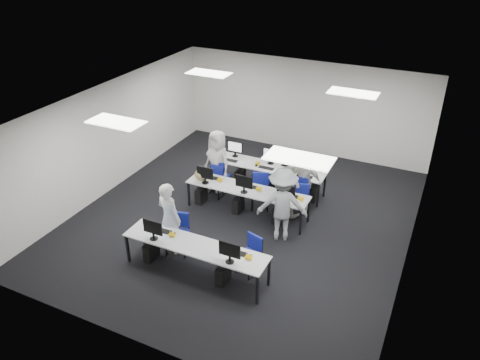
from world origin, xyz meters
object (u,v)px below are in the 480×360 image
at_px(chair_1, 249,261).
at_px(chair_2, 216,185).
at_px(chair_0, 178,240).
at_px(student_1, 288,188).
at_px(chair_6, 261,189).
at_px(chair_5, 221,182).
at_px(desk_mid, 247,191).
at_px(student_0, 169,218).
at_px(chair_3, 260,197).
at_px(chair_7, 300,201).
at_px(student_3, 303,182).
at_px(student_2, 218,161).
at_px(chair_4, 296,203).
at_px(photographer, 282,205).
at_px(desk_front, 195,247).

height_order(chair_1, chair_2, chair_2).
xyz_separation_m(chair_0, student_1, (1.66, 2.57, 0.46)).
bearing_deg(chair_6, chair_2, -171.35).
xyz_separation_m(chair_2, chair_5, (0.01, 0.25, -0.01)).
distance_m(desk_mid, student_0, 2.33).
height_order(chair_0, chair_3, chair_0).
bearing_deg(chair_0, chair_3, 56.11).
distance_m(chair_0, chair_3, 2.74).
bearing_deg(student_1, desk_mid, 36.63).
bearing_deg(chair_5, chair_1, -50.85).
distance_m(desk_mid, chair_2, 1.34).
bearing_deg(desk_mid, chair_5, 146.51).
relative_size(chair_7, student_3, 0.57).
xyz_separation_m(chair_7, student_0, (-2.11, -2.88, 0.59)).
bearing_deg(chair_3, chair_7, -5.29).
height_order(chair_7, student_2, student_2).
bearing_deg(desk_mid, chair_4, 26.19).
bearing_deg(chair_4, chair_0, -125.67).
height_order(chair_0, chair_2, chair_0).
height_order(chair_2, photographer, photographer).
relative_size(student_1, student_2, 0.86).
bearing_deg(chair_5, student_0, -83.45).
xyz_separation_m(chair_7, student_2, (-2.46, 0.09, 0.60)).
bearing_deg(chair_2, chair_5, 89.48).
xyz_separation_m(chair_0, chair_4, (1.88, 2.67, 0.01)).
distance_m(chair_0, chair_7, 3.46).
bearing_deg(chair_4, chair_2, -179.61).
xyz_separation_m(chair_0, student_2, (-0.52, 2.95, 0.58)).
bearing_deg(chair_4, desk_front, -110.27).
bearing_deg(student_2, chair_1, -32.76).
height_order(desk_front, chair_4, chair_4).
bearing_deg(student_1, chair_4, -145.69).
xyz_separation_m(desk_mid, chair_4, (1.13, 0.56, -0.38)).
xyz_separation_m(chair_3, student_2, (-1.44, 0.37, 0.59)).
bearing_deg(student_3, chair_7, -98.38).
xyz_separation_m(chair_6, student_2, (-1.28, -0.06, 0.61)).
bearing_deg(photographer, student_2, -49.51).
bearing_deg(chair_6, student_0, -116.35).
xyz_separation_m(student_1, photographer, (0.25, -1.06, 0.16)).
relative_size(desk_front, chair_3, 3.50).
xyz_separation_m(desk_mid, chair_3, (0.17, 0.47, -0.39)).
relative_size(desk_front, chair_5, 3.72).
xyz_separation_m(chair_6, chair_7, (1.18, -0.15, 0.02)).
distance_m(student_0, student_1, 3.18).
bearing_deg(photographer, student_3, -109.46).
bearing_deg(photographer, chair_5, -49.44).
relative_size(desk_front, chair_1, 3.71).
bearing_deg(chair_1, student_1, 109.75).
height_order(chair_0, student_2, student_2).
height_order(chair_2, student_1, student_1).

